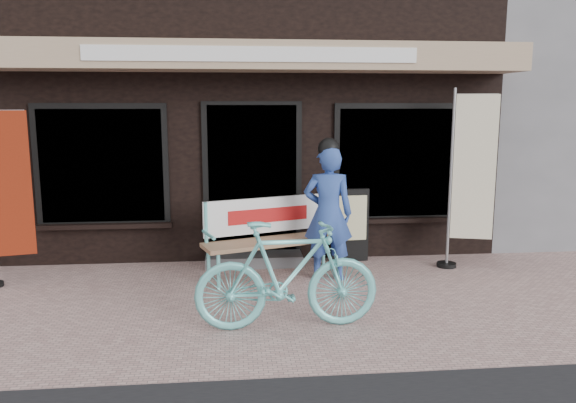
{
  "coord_description": "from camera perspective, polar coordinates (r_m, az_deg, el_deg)",
  "views": [
    {
      "loc": [
        -0.26,
        -5.65,
        2.15
      ],
      "look_at": [
        0.36,
        0.7,
        1.05
      ],
      "focal_mm": 35.0,
      "sensor_mm": 36.0,
      "label": 1
    }
  ],
  "objects": [
    {
      "name": "bench",
      "position": [
        7.14,
        -1.67,
        -2.96
      ],
      "size": [
        1.87,
        1.02,
        0.98
      ],
      "rotation": [
        0.0,
        0.0,
        0.33
      ],
      "color": "#69CDCB",
      "rests_on": "ground"
    },
    {
      "name": "ground",
      "position": [
        6.06,
        -2.84,
        -11.04
      ],
      "size": [
        70.0,
        70.0,
        0.0
      ],
      "primitive_type": "plane",
      "color": "#BD9790",
      "rests_on": "ground"
    },
    {
      "name": "nobori_cream",
      "position": [
        7.69,
        17.97,
        2.37
      ],
      "size": [
        0.7,
        0.32,
        2.37
      ],
      "rotation": [
        0.0,
        0.0,
        -0.26
      ],
      "color": "gray",
      "rests_on": "ground"
    },
    {
      "name": "menu_stand",
      "position": [
        7.81,
        6.33,
        -2.32
      ],
      "size": [
        0.51,
        0.15,
        1.02
      ],
      "rotation": [
        0.0,
        0.0,
        0.07
      ],
      "color": "black",
      "rests_on": "ground"
    },
    {
      "name": "storefront",
      "position": [
        10.65,
        -4.31,
        14.29
      ],
      "size": [
        7.0,
        6.77,
        6.0
      ],
      "color": "black",
      "rests_on": "ground"
    },
    {
      "name": "person",
      "position": [
        6.92,
        4.09,
        -0.94
      ],
      "size": [
        0.66,
        0.48,
        1.76
      ],
      "rotation": [
        0.0,
        0.0,
        -0.15
      ],
      "color": "#2D4B9D",
      "rests_on": "ground"
    },
    {
      "name": "bicycle",
      "position": [
        5.44,
        -0.1,
        -7.49
      ],
      "size": [
        1.79,
        0.55,
        1.07
      ],
      "primitive_type": "imported",
      "rotation": [
        0.0,
        0.0,
        1.6
      ],
      "color": "#69CDCB",
      "rests_on": "ground"
    },
    {
      "name": "nobori_red",
      "position": [
        7.4,
        -26.78,
        0.7
      ],
      "size": [
        0.64,
        0.28,
        2.16
      ],
      "rotation": [
        0.0,
        0.0,
        0.23
      ],
      "color": "gray",
      "rests_on": "ground"
    }
  ]
}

